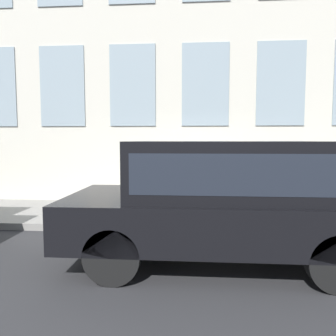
{
  "coord_description": "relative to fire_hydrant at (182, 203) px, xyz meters",
  "views": [
    {
      "loc": [
        -6.02,
        0.28,
        1.77
      ],
      "look_at": [
        0.63,
        0.81,
        1.19
      ],
      "focal_mm": 35.0,
      "sensor_mm": 36.0,
      "label": 1
    }
  ],
  "objects": [
    {
      "name": "ground_plane",
      "position": [
        -0.5,
        -0.51,
        -0.5
      ],
      "size": [
        80.0,
        80.0,
        0.0
      ],
      "primitive_type": "plane",
      "color": "#2D2D30"
    },
    {
      "name": "person",
      "position": [
        0.26,
        0.6,
        0.31
      ],
      "size": [
        0.27,
        0.18,
        1.12
      ],
      "rotation": [
        0.0,
        0.0,
        -0.93
      ],
      "color": "#998466",
      "rests_on": "sidewalk"
    },
    {
      "name": "sidewalk",
      "position": [
        0.74,
        -0.51,
        -0.43
      ],
      "size": [
        2.48,
        60.0,
        0.14
      ],
      "color": "gray",
      "rests_on": "ground_plane"
    },
    {
      "name": "fire_hydrant",
      "position": [
        0.0,
        0.0,
        0.0
      ],
      "size": [
        0.35,
        0.46,
        0.71
      ],
      "color": "gold",
      "rests_on": "sidewalk"
    },
    {
      "name": "parked_truck_black_near",
      "position": [
        -1.82,
        -0.62,
        0.49
      ],
      "size": [
        1.96,
        4.28,
        1.75
      ],
      "color": "black",
      "rests_on": "ground_plane"
    }
  ]
}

